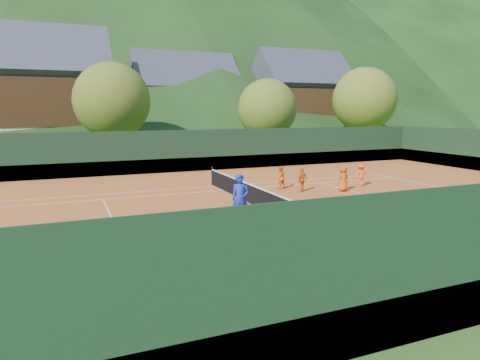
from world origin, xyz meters
name	(u,v)px	position (x,y,z in m)	size (l,w,h in m)	color
ground	(254,206)	(0.00, 0.00, 0.00)	(400.00, 400.00, 0.00)	#295219
clay_court	(254,206)	(0.00, 0.00, 0.01)	(40.00, 24.00, 0.02)	#C45A1F
mountain_far_right	(301,8)	(90.00, 150.00, 47.50)	(260.00, 260.00, 95.00)	black
coach	(240,199)	(-1.79, -2.62, 0.99)	(0.71, 0.47, 1.95)	#1A2FAF
student_a	(280,177)	(3.16, 3.37, 0.66)	(0.63, 0.49, 1.29)	orange
student_b	(302,180)	(3.83, 2.13, 0.67)	(0.77, 0.32, 1.31)	orange
student_c	(343,179)	(5.97, 1.35, 0.72)	(0.68, 0.45, 1.40)	#D05E12
student_d	(361,175)	(7.90, 2.27, 0.68)	(0.86, 0.49, 1.32)	#FF5C16
tennis_ball_0	(364,208)	(4.36, -2.50, 0.05)	(0.07, 0.07, 0.07)	#BBDA24
tennis_ball_1	(469,223)	(6.43, -6.22, 0.05)	(0.07, 0.07, 0.07)	#BBDA24
tennis_ball_3	(259,234)	(-1.82, -4.45, 0.05)	(0.07, 0.07, 0.07)	#BBDA24
tennis_ball_4	(46,239)	(-8.81, -2.20, 0.05)	(0.07, 0.07, 0.07)	#BBDA24
tennis_ball_5	(387,271)	(-0.03, -8.96, 0.05)	(0.07, 0.07, 0.07)	#BBDA24
tennis_ball_6	(288,231)	(-0.68, -4.51, 0.05)	(0.07, 0.07, 0.07)	#BBDA24
tennis_ball_7	(430,224)	(4.88, -5.78, 0.05)	(0.07, 0.07, 0.07)	#BBDA24
tennis_ball_8	(113,303)	(-7.25, -8.15, 0.05)	(0.07, 0.07, 0.07)	#BBDA24
tennis_ball_9	(30,248)	(-9.27, -2.99, 0.05)	(0.07, 0.07, 0.07)	#BBDA24
tennis_ball_10	(329,206)	(3.15, -1.50, 0.05)	(0.07, 0.07, 0.07)	#BBDA24
tennis_ball_11	(294,221)	(0.24, -3.30, 0.05)	(0.07, 0.07, 0.07)	#BBDA24
tennis_ball_12	(19,326)	(-9.15, -8.46, 0.05)	(0.07, 0.07, 0.07)	#BBDA24
tennis_ball_13	(363,202)	(5.02, -1.56, 0.05)	(0.07, 0.07, 0.07)	#BBDA24
tennis_ball_14	(302,232)	(-0.25, -4.74, 0.05)	(0.07, 0.07, 0.07)	#BBDA24
tennis_ball_15	(252,232)	(-1.95, -4.10, 0.05)	(0.07, 0.07, 0.07)	#BBDA24
tennis_ball_16	(374,271)	(-0.40, -8.86, 0.05)	(0.07, 0.07, 0.07)	#BBDA24
tennis_ball_17	(207,294)	(-5.12, -8.51, 0.05)	(0.07, 0.07, 0.07)	#BBDA24
court_lines	(254,205)	(0.00, 0.00, 0.02)	(23.83, 11.03, 0.00)	white
tennis_net	(254,195)	(0.00, 0.00, 0.52)	(0.10, 12.07, 1.10)	black
perimeter_fence	(254,179)	(0.00, 0.00, 1.27)	(40.40, 24.24, 3.00)	black
ball_hopper	(152,224)	(-5.57, -4.16, 0.77)	(0.57, 0.57, 1.00)	black
chalet_left	(39,97)	(-10.00, 30.00, 5.65)	(13.80, 9.93, 12.92)	beige
chalet_mid	(184,105)	(6.00, 34.00, 4.99)	(12.65, 8.82, 11.45)	beige
chalet_right	(300,103)	(20.00, 30.00, 5.26)	(11.50, 8.82, 11.91)	beige
tree_b	(112,101)	(-4.00, 20.00, 5.19)	(6.40, 6.40, 8.40)	#422A1A
tree_c	(267,109)	(10.00, 19.00, 4.54)	(5.60, 5.60, 7.35)	#402919
tree_d	(364,100)	(22.00, 20.00, 5.52)	(6.80, 6.80, 8.93)	#3C2818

